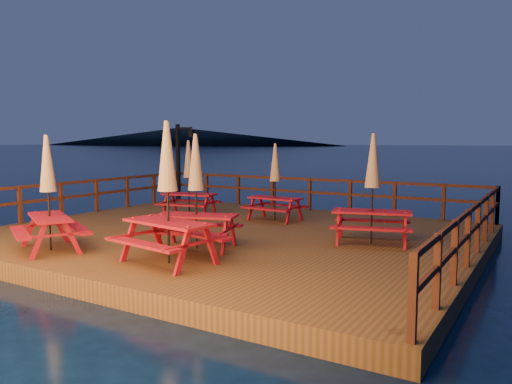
% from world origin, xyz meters
% --- Properties ---
extents(ground, '(500.00, 500.00, 0.00)m').
position_xyz_m(ground, '(0.00, 0.00, 0.00)').
color(ground, black).
rests_on(ground, ground).
extents(deck, '(12.00, 10.00, 0.40)m').
position_xyz_m(deck, '(0.00, 0.00, 0.20)').
color(deck, '#4D3718').
rests_on(deck, ground).
extents(deck_piles, '(11.44, 9.44, 1.40)m').
position_xyz_m(deck_piles, '(0.00, 0.00, -0.30)').
color(deck_piles, '#3A1C12').
rests_on(deck_piles, ground).
extents(railing, '(11.80, 9.75, 1.10)m').
position_xyz_m(railing, '(0.00, 1.78, 1.16)').
color(railing, '#3A1C12').
rests_on(railing, deck).
extents(lamp_post, '(0.85, 0.18, 3.00)m').
position_xyz_m(lamp_post, '(-5.39, 4.55, 2.20)').
color(lamp_post, black).
rests_on(lamp_post, deck).
extents(headland_left, '(180.00, 84.00, 9.00)m').
position_xyz_m(headland_left, '(-160.00, 190.00, 4.50)').
color(headland_left, black).
rests_on(headland_left, ground).
extents(picnic_table_0, '(2.15, 1.87, 2.76)m').
position_xyz_m(picnic_table_0, '(0.83, -3.39, 1.83)').
color(picnic_table_0, maroon).
rests_on(picnic_table_0, deck).
extents(picnic_table_1, '(2.13, 1.92, 2.53)m').
position_xyz_m(picnic_table_1, '(0.48, -2.06, 1.71)').
color(picnic_table_1, maroon).
rests_on(picnic_table_1, deck).
extents(picnic_table_2, '(2.11, 1.90, 2.54)m').
position_xyz_m(picnic_table_2, '(3.61, 0.49, 1.72)').
color(picnic_table_2, maroon).
rests_on(picnic_table_2, deck).
extents(picnic_table_3, '(2.23, 2.10, 2.51)m').
position_xyz_m(picnic_table_3, '(-2.13, -3.85, 1.70)').
color(picnic_table_3, maroon).
rests_on(picnic_table_3, deck).
extents(picnic_table_4, '(1.69, 1.43, 2.29)m').
position_xyz_m(picnic_table_4, '(0.09, 2.23, 1.59)').
color(picnic_table_4, maroon).
rests_on(picnic_table_4, deck).
extents(picnic_table_5, '(1.92, 1.69, 2.38)m').
position_xyz_m(picnic_table_5, '(-2.64, 1.58, 1.64)').
color(picnic_table_5, maroon).
rests_on(picnic_table_5, deck).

